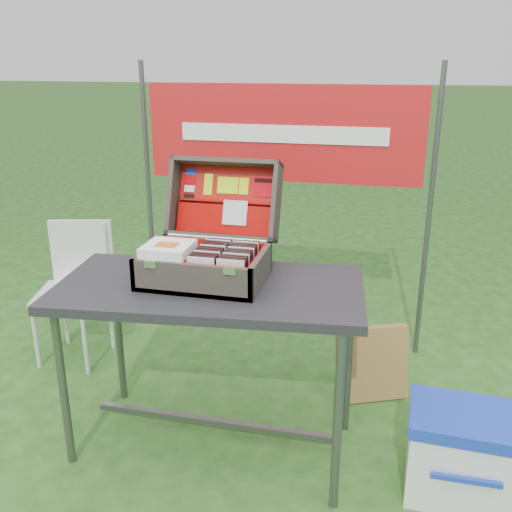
% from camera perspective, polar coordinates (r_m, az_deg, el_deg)
% --- Properties ---
extents(ground, '(80.00, 80.00, 0.00)m').
position_cam_1_polar(ground, '(2.82, -2.20, -18.08)').
color(ground, '#234C19').
rests_on(ground, ground).
extents(table, '(1.35, 0.77, 0.81)m').
position_cam_1_polar(table, '(2.59, -4.42, -11.11)').
color(table, '#2A2A2E').
rests_on(table, ground).
extents(table_top, '(1.35, 0.77, 0.04)m').
position_cam_1_polar(table_top, '(2.42, -4.65, -3.27)').
color(table_top, '#2A2A2E').
rests_on(table_top, ground).
extents(table_leg_fl, '(0.04, 0.04, 0.77)m').
position_cam_1_polar(table_leg_fl, '(2.63, -18.75, -12.26)').
color(table_leg_fl, '#59595B').
rests_on(table_leg_fl, ground).
extents(table_leg_fr, '(0.04, 0.04, 0.77)m').
position_cam_1_polar(table_leg_fr, '(2.29, 8.15, -16.41)').
color(table_leg_fr, '#59595B').
rests_on(table_leg_fr, ground).
extents(table_leg_bl, '(0.04, 0.04, 0.77)m').
position_cam_1_polar(table_leg_bl, '(3.02, -13.58, -7.42)').
color(table_leg_bl, '#59595B').
rests_on(table_leg_bl, ground).
extents(table_leg_br, '(0.04, 0.04, 0.77)m').
position_cam_1_polar(table_leg_br, '(2.73, 9.26, -10.10)').
color(table_leg_br, '#59595B').
rests_on(table_leg_br, ground).
extents(table_brace, '(1.14, 0.03, 0.03)m').
position_cam_1_polar(table_brace, '(2.75, -4.26, -16.21)').
color(table_brace, '#59595B').
rests_on(table_brace, ground).
extents(suitcase, '(0.51, 0.53, 0.46)m').
position_cam_1_polar(suitcase, '(2.43, -4.85, 3.00)').
color(suitcase, '#585046').
rests_on(suitcase, table).
extents(suitcase_base_bottom, '(0.51, 0.37, 0.02)m').
position_cam_1_polar(suitcase_base_bottom, '(2.45, -5.14, -2.28)').
color(suitcase_base_bottom, '#585046').
rests_on(suitcase_base_bottom, table_top).
extents(suitcase_base_wall_front, '(0.51, 0.02, 0.14)m').
position_cam_1_polar(suitcase_base_wall_front, '(2.28, -6.55, -2.45)').
color(suitcase_base_wall_front, '#585046').
rests_on(suitcase_base_wall_front, table_top).
extents(suitcase_base_wall_back, '(0.51, 0.02, 0.14)m').
position_cam_1_polar(suitcase_base_wall_back, '(2.58, -3.98, 0.29)').
color(suitcase_base_wall_back, '#585046').
rests_on(suitcase_base_wall_back, table_top).
extents(suitcase_base_wall_left, '(0.02, 0.37, 0.14)m').
position_cam_1_polar(suitcase_base_wall_left, '(2.52, -10.50, -0.53)').
color(suitcase_base_wall_left, '#585046').
rests_on(suitcase_base_wall_left, table_top).
extents(suitcase_base_wall_right, '(0.02, 0.37, 0.14)m').
position_cam_1_polar(suitcase_base_wall_right, '(2.37, 0.47, -1.47)').
color(suitcase_base_wall_right, '#585046').
rests_on(suitcase_base_wall_right, table_top).
extents(suitcase_liner_floor, '(0.47, 0.33, 0.01)m').
position_cam_1_polar(suitcase_liner_floor, '(2.45, -5.15, -1.99)').
color(suitcase_liner_floor, '#C01003').
rests_on(suitcase_liner_floor, suitcase_base_bottom).
extents(suitcase_latch_left, '(0.05, 0.01, 0.03)m').
position_cam_1_polar(suitcase_latch_left, '(2.31, -10.54, -0.81)').
color(suitcase_latch_left, silver).
rests_on(suitcase_latch_left, suitcase_base_wall_front).
extents(suitcase_latch_right, '(0.05, 0.01, 0.03)m').
position_cam_1_polar(suitcase_latch_right, '(2.20, -2.66, -1.50)').
color(suitcase_latch_right, silver).
rests_on(suitcase_latch_right, suitcase_base_wall_front).
extents(suitcase_hinge, '(0.46, 0.02, 0.02)m').
position_cam_1_polar(suitcase_hinge, '(2.57, -3.95, 1.80)').
color(suitcase_hinge, silver).
rests_on(suitcase_hinge, suitcase_base_wall_back).
extents(suitcase_lid_back, '(0.51, 0.15, 0.35)m').
position_cam_1_polar(suitcase_lid_back, '(2.71, -2.86, 5.50)').
color(suitcase_lid_back, '#585046').
rests_on(suitcase_lid_back, suitcase_base_wall_back).
extents(suitcase_lid_rim_far, '(0.51, 0.14, 0.07)m').
position_cam_1_polar(suitcase_lid_rim_far, '(2.67, -2.89, 9.32)').
color(suitcase_lid_rim_far, '#585046').
rests_on(suitcase_lid_rim_far, suitcase_lid_back).
extents(suitcase_lid_rim_near, '(0.51, 0.14, 0.07)m').
position_cam_1_polar(suitcase_lid_rim_near, '(2.64, -3.51, 1.93)').
color(suitcase_lid_rim_near, '#585046').
rests_on(suitcase_lid_rim_near, suitcase_lid_back).
extents(suitcase_lid_rim_left, '(0.02, 0.26, 0.39)m').
position_cam_1_polar(suitcase_lid_rim_left, '(2.73, -8.18, 5.88)').
color(suitcase_lid_rim_left, '#585046').
rests_on(suitcase_lid_rim_left, suitcase_lid_back).
extents(suitcase_lid_rim_right, '(0.02, 0.26, 0.39)m').
position_cam_1_polar(suitcase_lid_rim_right, '(2.59, 2.04, 5.36)').
color(suitcase_lid_rim_right, '#585046').
rests_on(suitcase_lid_rim_right, suitcase_lid_back).
extents(suitcase_lid_liner, '(0.47, 0.12, 0.30)m').
position_cam_1_polar(suitcase_lid_liner, '(2.69, -2.94, 5.53)').
color(suitcase_lid_liner, '#C01003').
rests_on(suitcase_lid_liner, suitcase_lid_back).
extents(suitcase_liner_wall_front, '(0.47, 0.01, 0.12)m').
position_cam_1_polar(suitcase_liner_wall_front, '(2.29, -6.45, -2.10)').
color(suitcase_liner_wall_front, '#C01003').
rests_on(suitcase_liner_wall_front, suitcase_base_bottom).
extents(suitcase_liner_wall_back, '(0.47, 0.01, 0.12)m').
position_cam_1_polar(suitcase_liner_wall_back, '(2.57, -4.07, 0.41)').
color(suitcase_liner_wall_back, '#C01003').
rests_on(suitcase_liner_wall_back, suitcase_base_bottom).
extents(suitcase_liner_wall_left, '(0.01, 0.33, 0.12)m').
position_cam_1_polar(suitcase_liner_wall_left, '(2.51, -10.24, -0.34)').
color(suitcase_liner_wall_left, '#C01003').
rests_on(suitcase_liner_wall_left, suitcase_base_bottom).
extents(suitcase_liner_wall_right, '(0.01, 0.33, 0.12)m').
position_cam_1_polar(suitcase_liner_wall_right, '(2.37, 0.17, -1.22)').
color(suitcase_liner_wall_right, '#C01003').
rests_on(suitcase_liner_wall_right, suitcase_base_bottom).
extents(suitcase_lid_pocket, '(0.45, 0.08, 0.15)m').
position_cam_1_polar(suitcase_lid_pocket, '(2.67, -3.19, 3.78)').
color(suitcase_lid_pocket, '#9C0400').
rests_on(suitcase_lid_pocket, suitcase_lid_liner).
extents(suitcase_pocket_edge, '(0.44, 0.03, 0.03)m').
position_cam_1_polar(suitcase_pocket_edge, '(2.67, -3.10, 5.35)').
color(suitcase_pocket_edge, '#9C0400').
rests_on(suitcase_pocket_edge, suitcase_lid_pocket).
extents(suitcase_pocket_cd, '(0.11, 0.05, 0.11)m').
position_cam_1_polar(suitcase_pocket_cd, '(2.64, -2.11, 4.34)').
color(suitcase_pocket_cd, silver).
rests_on(suitcase_pocket_cd, suitcase_lid_pocket).
extents(lid_sticker_cc_a, '(0.05, 0.01, 0.03)m').
position_cam_1_polar(lid_sticker_cc_a, '(2.76, -6.52, 8.35)').
color(lid_sticker_cc_a, '#1933B2').
rests_on(lid_sticker_cc_a, suitcase_lid_liner).
extents(lid_sticker_cc_b, '(0.05, 0.01, 0.03)m').
position_cam_1_polar(lid_sticker_cc_b, '(2.76, -6.59, 7.53)').
color(lid_sticker_cc_b, '#CB000D').
rests_on(lid_sticker_cc_b, suitcase_lid_liner).
extents(lid_sticker_cc_c, '(0.05, 0.01, 0.03)m').
position_cam_1_polar(lid_sticker_cc_c, '(2.75, -6.66, 6.71)').
color(lid_sticker_cc_c, white).
rests_on(lid_sticker_cc_c, suitcase_lid_liner).
extents(lid_sticker_cc_d, '(0.05, 0.01, 0.03)m').
position_cam_1_polar(lid_sticker_cc_d, '(2.75, -6.73, 5.89)').
color(lid_sticker_cc_d, black).
rests_on(lid_sticker_cc_d, suitcase_lid_liner).
extents(lid_card_neon_tall, '(0.04, 0.04, 0.10)m').
position_cam_1_polar(lid_card_neon_tall, '(2.72, -4.80, 7.16)').
color(lid_card_neon_tall, '#C9F811').
rests_on(lid_card_neon_tall, suitcase_lid_liner).
extents(lid_card_neon_main, '(0.10, 0.03, 0.07)m').
position_cam_1_polar(lid_card_neon_main, '(2.70, -2.84, 7.07)').
color(lid_card_neon_main, '#C9F811').
rests_on(lid_card_neon_main, suitcase_lid_liner).
extents(lid_card_neon_small, '(0.05, 0.03, 0.07)m').
position_cam_1_polar(lid_card_neon_small, '(2.68, -1.23, 7.00)').
color(lid_card_neon_small, '#C9F811').
rests_on(lid_card_neon_small, suitcase_lid_liner).
extents(lid_sticker_band, '(0.09, 0.03, 0.09)m').
position_cam_1_polar(lid_sticker_band, '(2.66, 0.69, 6.90)').
color(lid_sticker_band, '#CB000D').
rests_on(lid_sticker_band, suitcase_lid_liner).
extents(lid_sticker_band_bar, '(0.08, 0.01, 0.02)m').
position_cam_1_polar(lid_sticker_band_bar, '(2.66, 0.74, 7.54)').
color(lid_sticker_band_bar, black).
rests_on(lid_sticker_band_bar, suitcase_lid_liner).
extents(cd_left_0, '(0.11, 0.01, 0.13)m').
position_cam_1_polar(cd_left_0, '(2.29, -5.52, -1.68)').
color(cd_left_0, silver).
rests_on(cd_left_0, suitcase_liner_floor).
extents(cd_left_1, '(0.11, 0.01, 0.13)m').
position_cam_1_polar(cd_left_1, '(2.31, -5.36, -1.51)').
color(cd_left_1, black).
rests_on(cd_left_1, suitcase_liner_floor).
extents(cd_left_2, '(0.11, 0.01, 0.13)m').
position_cam_1_polar(cd_left_2, '(2.33, -5.21, -1.34)').
color(cd_left_2, black).
rests_on(cd_left_2, suitcase_liner_floor).
extents(cd_left_3, '(0.11, 0.01, 0.13)m').
position_cam_1_polar(cd_left_3, '(2.34, -5.05, -1.17)').
color(cd_left_3, black).
rests_on(cd_left_3, suitcase_liner_floor).
extents(cd_left_4, '(0.11, 0.01, 0.13)m').
position_cam_1_polar(cd_left_4, '(2.36, -4.90, -1.01)').
color(cd_left_4, silver).
rests_on(cd_left_4, suitcase_liner_floor).
extents(cd_left_5, '(0.11, 0.01, 0.13)m').
position_cam_1_polar(cd_left_5, '(2.38, -4.75, -0.85)').
color(cd_left_5, black).
rests_on(cd_left_5, suitcase_liner_floor).
extents(cd_left_6, '(0.11, 0.01, 0.13)m').
position_cam_1_polar(cd_left_6, '(2.40, -4.60, -0.69)').
color(cd_left_6, black).
rests_on(cd_left_6, suitcase_liner_floor).
extents(cd_left_7, '(0.11, 0.01, 0.13)m').
position_cam_1_polar(cd_left_7, '(2.41, -4.46, -0.53)').
color(cd_left_7, black).
rests_on(cd_left_7, suitcase_liner_floor).
extents(cd_left_8, '(0.11, 0.01, 0.13)m').
position_cam_1_polar(cd_left_8, '(2.43, -4.31, -0.38)').
color(cd_left_8, silver).
rests_on(cd_left_8, suitcase_liner_floor).
extents(cd_left_9, '(0.11, 0.01, 0.13)m').
position_cam_1_polar(cd_left_9, '(2.45, -4.17, -0.22)').
color(cd_left_9, black).
rests_on(cd_left_9, suitcase_liner_floor).
extents(cd_left_10, '(0.11, 0.01, 0.13)m').
position_cam_1_polar(cd_left_10, '(2.47, -4.03, -0.07)').
color(cd_left_10, black).
rests_on(cd_left_10, suitcase_liner_floor).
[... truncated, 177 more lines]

